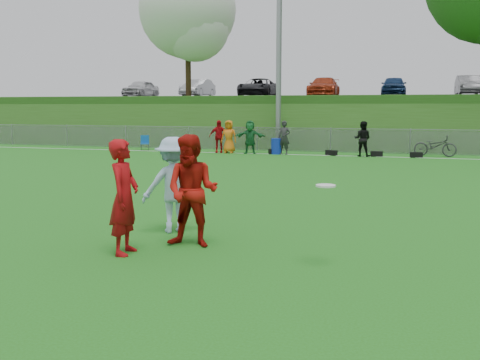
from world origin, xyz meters
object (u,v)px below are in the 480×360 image
at_px(player_red_center, 192,191).
at_px(frisbee, 326,186).
at_px(player_blue, 173,185).
at_px(player_red_left, 124,197).
at_px(bicycle, 435,146).
at_px(recycling_bin, 276,146).

bearing_deg(player_red_center, frisbee, -15.06).
bearing_deg(player_blue, player_red_center, 97.72).
relative_size(player_blue, frisbee, 6.14).
bearing_deg(player_red_left, player_red_center, -56.84).
relative_size(player_red_left, player_red_center, 0.97).
bearing_deg(player_red_left, bicycle, -23.66).
height_order(player_blue, bicycle, player_blue).
distance_m(frisbee, bicycle, 19.72).
height_order(player_blue, recycling_bin, player_blue).
xyz_separation_m(player_blue, recycling_bin, (-1.76, 17.09, -0.52)).
xyz_separation_m(player_red_left, frisbee, (3.25, 0.17, 0.30)).
relative_size(player_blue, bicycle, 0.93).
relative_size(player_red_left, frisbee, 6.31).
height_order(player_red_center, player_blue, player_red_center).
relative_size(frisbee, recycling_bin, 0.38).
bearing_deg(player_blue, player_red_left, 53.01).
relative_size(frisbee, bicycle, 0.15).
relative_size(player_red_center, frisbee, 6.48).
xyz_separation_m(player_red_left, bicycle, (6.03, 19.68, -0.43)).
bearing_deg(bicycle, player_red_center, 174.28).
bearing_deg(recycling_bin, player_red_left, -85.09).
bearing_deg(frisbee, recycling_bin, 104.65).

